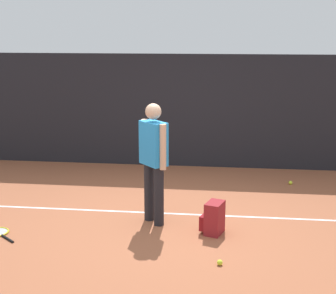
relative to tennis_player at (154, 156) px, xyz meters
The scene contains 7 objects.
ground_plane 0.98m from the tennis_player, 10.56° to the left, with size 12.00×12.00×0.00m, color #9E5638.
back_fence 3.03m from the tennis_player, 87.17° to the left, with size 10.00×0.10×2.21m, color black.
court_line 1.04m from the tennis_player, 66.90° to the left, with size 9.00×0.05×0.00m, color white.
tennis_player is the anchor object (origin of this frame).
backpack 1.17m from the tennis_player, 19.12° to the right, with size 0.35×0.35×0.44m.
tennis_ball_near_player 1.80m from the tennis_player, 51.92° to the right, with size 0.07×0.07×0.07m, color #CCE033.
tennis_ball_by_fence 3.07m from the tennis_player, 42.96° to the left, with size 0.07×0.07×0.07m, color #CCE033.
Camera 1 is at (0.81, -6.53, 2.68)m, focal length 52.83 mm.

